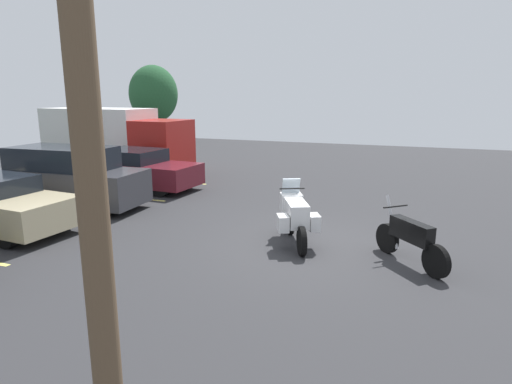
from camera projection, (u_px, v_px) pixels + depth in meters
The scene contains 8 objects.
ground at pixel (301, 246), 10.31m from camera, with size 44.00×44.00×0.10m, color #2D2D30.
motorcycle_touring at pixel (295, 215), 10.29m from camera, with size 2.01×1.30×1.47m.
motorcycle_second at pixel (410, 239), 9.00m from camera, with size 1.68×1.53×1.32m.
car_charcoal at pixel (70, 178), 13.49m from camera, with size 2.02×4.61×1.91m.
car_maroon at pixel (136, 169), 16.32m from camera, with size 2.16×4.88×1.48m.
box_truck at pixel (114, 138), 19.75m from camera, with size 2.54×7.09×2.88m.
utility_pole at pixel (80, 61), 3.49m from camera, with size 0.34×1.80×7.22m.
tree_rear at pixel (153, 94), 32.62m from camera, with size 3.63×3.63×5.67m.
Camera 1 is at (-9.52, -2.47, 3.48)m, focal length 30.33 mm.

